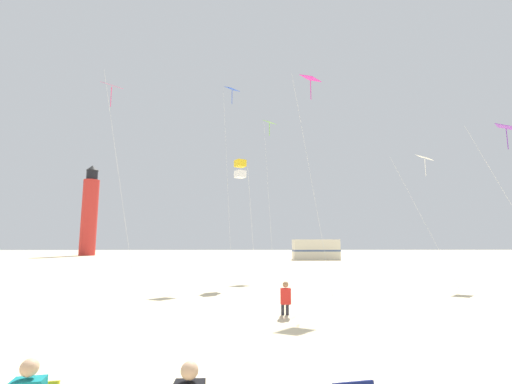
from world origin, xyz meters
The scene contains 11 objects.
ground centered at (0.00, 0.00, 0.00)m, with size 200.00×200.00×0.00m, color beige.
kite_flyer_standing centered at (1.58, 4.93, 0.61)m, with size 0.34×0.51×1.16m.
kite_diamond_white centered at (11.54, 14.30, 7.53)m, with size 2.93×2.93×8.04m.
kite_diamond_magenta centered at (3.61, 10.34, 10.67)m, with size 1.71×1.71×11.40m.
kite_box_gold centered at (-0.23, 14.64, 7.10)m, with size 1.41×1.49×7.68m.
kite_diamond_rainbow centered at (-6.93, 10.50, 10.28)m, with size 2.29×2.29×10.97m.
kite_diamond_lime centered at (2.05, 21.34, 11.97)m, with size 1.22×1.22×12.81m.
kite_diamond_violet centered at (13.78, 10.09, 8.12)m, with size 2.90×2.90×8.67m.
kite_diamond_blue centered at (-1.00, 17.87, 13.23)m, with size 1.28×1.28×14.19m.
lighthouse_distant centered at (-29.26, 57.83, 7.84)m, with size 2.80×2.80×16.80m.
rv_van_cream centered at (9.76, 42.15, 1.39)m, with size 6.51×2.54×2.80m.
Camera 1 is at (0.34, -7.16, 2.49)m, focal length 24.41 mm.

